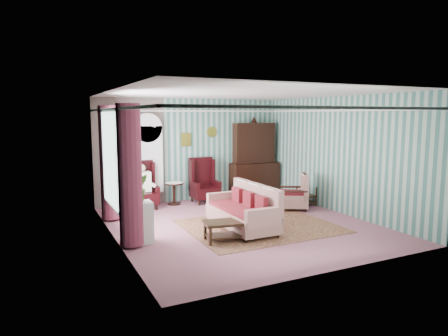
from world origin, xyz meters
name	(u,v)px	position (x,y,z in m)	size (l,w,h in m)	color
floor	(241,225)	(0.00, 0.00, 0.00)	(6.00, 6.00, 0.00)	#965769
room_shell	(213,135)	(-0.62, 0.18, 2.01)	(5.53, 6.02, 2.91)	#38665C
bookcase	(148,164)	(-1.35, 2.84, 1.12)	(0.80, 0.28, 2.24)	silver
dresser_hutch	(255,157)	(1.90, 2.72, 1.18)	(1.50, 0.56, 2.36)	black
wingback_left	(143,185)	(-1.60, 2.45, 0.62)	(0.76, 0.80, 1.25)	black
wingback_right	(205,181)	(0.15, 2.45, 0.62)	(0.76, 0.80, 1.25)	black
seated_woman	(143,187)	(-1.60, 2.45, 0.59)	(0.44, 0.40, 1.18)	white
round_side_table	(174,194)	(-0.70, 2.60, 0.30)	(0.50, 0.50, 0.60)	black
nest_table	(306,196)	(2.47, 0.90, 0.27)	(0.45, 0.38, 0.54)	black
plant_stand	(138,223)	(-2.40, -0.30, 0.40)	(0.55, 0.35, 0.80)	white
rug	(260,226)	(0.30, -0.30, 0.01)	(3.20, 2.60, 0.01)	#4C1920
sofa	(242,203)	(-0.16, -0.32, 0.57)	(1.95, 0.98, 1.14)	beige
floral_armchair	(293,192)	(1.90, 0.71, 0.47)	(0.78, 0.84, 0.93)	beige
coffee_table	(228,231)	(-0.78, -0.92, 0.20)	(0.95, 0.51, 0.40)	black
potted_plant_a	(135,192)	(-2.46, -0.38, 1.02)	(0.40, 0.34, 0.44)	#174B19
potted_plant_b	(141,188)	(-2.30, -0.20, 1.06)	(0.29, 0.23, 0.52)	#27591B
potted_plant_c	(130,192)	(-2.51, -0.21, 1.00)	(0.22, 0.22, 0.40)	#184E1B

